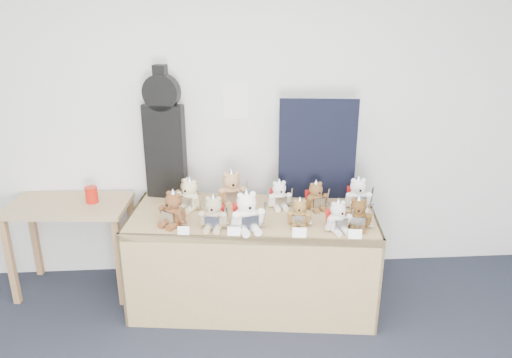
{
  "coord_description": "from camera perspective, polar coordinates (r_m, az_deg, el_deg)",
  "views": [
    {
      "loc": [
        0.04,
        -1.55,
        2.36
      ],
      "look_at": [
        0.27,
        1.81,
        1.1
      ],
      "focal_mm": 35.0,
      "sensor_mm": 36.0,
      "label": 1
    }
  ],
  "objects": [
    {
      "name": "teddy_back_right",
      "position": [
        3.89,
        6.86,
        -2.03
      ],
      "size": [
        0.21,
        0.19,
        0.25
      ],
      "rotation": [
        0.0,
        0.0,
        0.33
      ],
      "color": "brown",
      "rests_on": "display_table"
    },
    {
      "name": "teddy_back_left",
      "position": [
        3.89,
        -7.58,
        -1.87
      ],
      "size": [
        0.22,
        0.22,
        0.28
      ],
      "rotation": [
        0.0,
        0.0,
        -0.52
      ],
      "color": "beige",
      "rests_on": "display_table"
    },
    {
      "name": "entry_card_b",
      "position": [
        3.47,
        -2.53,
        -6.0
      ],
      "size": [
        0.09,
        0.03,
        0.06
      ],
      "primitive_type": "cube",
      "rotation": [
        -0.24,
        0.0,
        -0.12
      ],
      "color": "white",
      "rests_on": "display_table"
    },
    {
      "name": "side_table",
      "position": [
        4.31,
        -20.45,
        -4.16
      ],
      "size": [
        0.98,
        0.6,
        0.78
      ],
      "rotation": [
        0.0,
        0.0,
        -0.08
      ],
      "color": "#977851",
      "rests_on": "floor"
    },
    {
      "name": "red_cup",
      "position": [
        4.19,
        -18.28,
        -1.71
      ],
      "size": [
        0.1,
        0.1,
        0.13
      ],
      "primitive_type": "cylinder",
      "color": "red",
      "rests_on": "side_table"
    },
    {
      "name": "teddy_front_centre",
      "position": [
        3.51,
        -1.04,
        -3.9
      ],
      "size": [
        0.28,
        0.25,
        0.33
      ],
      "rotation": [
        0.0,
        0.0,
        0.25
      ],
      "color": "white",
      "rests_on": "display_table"
    },
    {
      "name": "room_shell",
      "position": [
        4.13,
        -2.34,
        8.88
      ],
      "size": [
        6.0,
        6.0,
        6.0
      ],
      "color": "white",
      "rests_on": "floor"
    },
    {
      "name": "teddy_back_end",
      "position": [
        3.95,
        11.54,
        -1.77
      ],
      "size": [
        0.23,
        0.19,
        0.28
      ],
      "rotation": [
        0.0,
        0.0,
        0.01
      ],
      "color": "white",
      "rests_on": "display_table"
    },
    {
      "name": "teddy_front_far_right",
      "position": [
        3.56,
        9.34,
        -4.36
      ],
      "size": [
        0.22,
        0.2,
        0.26
      ],
      "rotation": [
        0.0,
        0.0,
        0.28
      ],
      "color": "silver",
      "rests_on": "display_table"
    },
    {
      "name": "guitar_case",
      "position": [
        4.03,
        -10.44,
        4.98
      ],
      "size": [
        0.34,
        0.18,
        1.07
      ],
      "rotation": [
        0.0,
        0.0,
        -0.27
      ],
      "color": "black",
      "rests_on": "display_table"
    },
    {
      "name": "entry_card_a",
      "position": [
        3.52,
        -8.29,
        -5.85
      ],
      "size": [
        0.08,
        0.03,
        0.06
      ],
      "primitive_type": "cube",
      "rotation": [
        -0.24,
        0.0,
        -0.12
      ],
      "color": "white",
      "rests_on": "display_table"
    },
    {
      "name": "teddy_back_far_left",
      "position": [
        3.97,
        -7.88,
        -1.63
      ],
      "size": [
        0.2,
        0.2,
        0.24
      ],
      "rotation": [
        0.0,
        0.0,
        -0.56
      ],
      "color": "#976D46",
      "rests_on": "display_table"
    },
    {
      "name": "entry_card_c",
      "position": [
        3.45,
        4.99,
        -6.12
      ],
      "size": [
        0.1,
        0.03,
        0.07
      ],
      "primitive_type": "cube",
      "rotation": [
        -0.24,
        0.0,
        -0.12
      ],
      "color": "white",
      "rests_on": "display_table"
    },
    {
      "name": "teddy_front_end",
      "position": [
        3.62,
        11.58,
        -4.03
      ],
      "size": [
        0.21,
        0.2,
        0.26
      ],
      "rotation": [
        0.0,
        0.0,
        -0.24
      ],
      "color": "brown",
      "rests_on": "display_table"
    },
    {
      "name": "teddy_back_centre_left",
      "position": [
        3.94,
        -2.78,
        -1.23
      ],
      "size": [
        0.26,
        0.22,
        0.31
      ],
      "rotation": [
        0.0,
        0.0,
        0.17
      ],
      "color": "tan",
      "rests_on": "display_table"
    },
    {
      "name": "navy_board",
      "position": [
        4.0,
        7.03,
        3.32
      ],
      "size": [
        0.61,
        0.09,
        0.82
      ],
      "primitive_type": "cube",
      "rotation": [
        0.0,
        0.0,
        -0.11
      ],
      "color": "black",
      "rests_on": "display_table"
    },
    {
      "name": "entry_card_d",
      "position": [
        3.49,
        11.25,
        -6.19
      ],
      "size": [
        0.1,
        0.03,
        0.07
      ],
      "primitive_type": "cube",
      "rotation": [
        -0.24,
        0.0,
        -0.12
      ],
      "color": "white",
      "rests_on": "display_table"
    },
    {
      "name": "display_table",
      "position": [
        3.81,
        -0.46,
        -6.77
      ],
      "size": [
        1.95,
        1.0,
        0.78
      ],
      "rotation": [
        0.0,
        0.0,
        -0.12
      ],
      "color": "#967E4C",
      "rests_on": "floor"
    },
    {
      "name": "teddy_front_right",
      "position": [
        3.6,
        4.98,
        -3.97
      ],
      "size": [
        0.19,
        0.17,
        0.23
      ],
      "rotation": [
        0.0,
        0.0,
        -0.22
      ],
      "color": "brown",
      "rests_on": "display_table"
    },
    {
      "name": "teddy_front_far_left",
      "position": [
        3.64,
        -9.43,
        -3.52
      ],
      "size": [
        0.24,
        0.24,
        0.29
      ],
      "rotation": [
        0.0,
        0.0,
        -0.64
      ],
      "color": "brown",
      "rests_on": "display_table"
    },
    {
      "name": "teddy_back_centre_right",
      "position": [
        3.89,
        2.67,
        -1.89
      ],
      "size": [
        0.21,
        0.18,
        0.25
      ],
      "rotation": [
        0.0,
        0.0,
        0.15
      ],
      "color": "silver",
      "rests_on": "display_table"
    },
    {
      "name": "teddy_front_left",
      "position": [
        3.56,
        -4.87,
        -3.99
      ],
      "size": [
        0.23,
        0.2,
        0.28
      ],
      "rotation": [
        0.0,
        0.0,
        -0.18
      ],
      "color": "tan",
      "rests_on": "display_table"
    }
  ]
}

